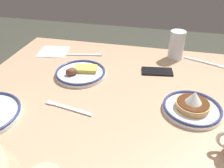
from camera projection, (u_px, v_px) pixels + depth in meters
dining_table at (113, 107)px, 1.01m from camera, size 1.20×0.98×0.76m
plate_near_main at (192, 107)px, 0.86m from camera, size 0.21×0.21×0.08m
plate_center_pancakes at (80, 73)px, 1.08m from camera, size 0.23×0.23×0.05m
drinking_glass at (176, 47)px, 1.20m from camera, size 0.08×0.08×0.15m
cell_phone at (157, 71)px, 1.11m from camera, size 0.15×0.09×0.01m
paper_napkin at (54, 52)px, 1.30m from camera, size 0.17×0.16×0.00m
fork_near at (68, 108)px, 0.88m from camera, size 0.20×0.05×0.01m
fork_far at (85, 55)px, 1.27m from camera, size 0.19×0.06×0.01m
butter_knife at (204, 62)px, 1.19m from camera, size 0.20×0.09×0.01m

